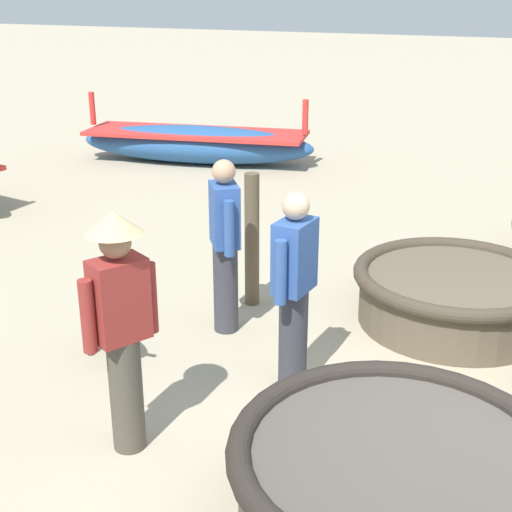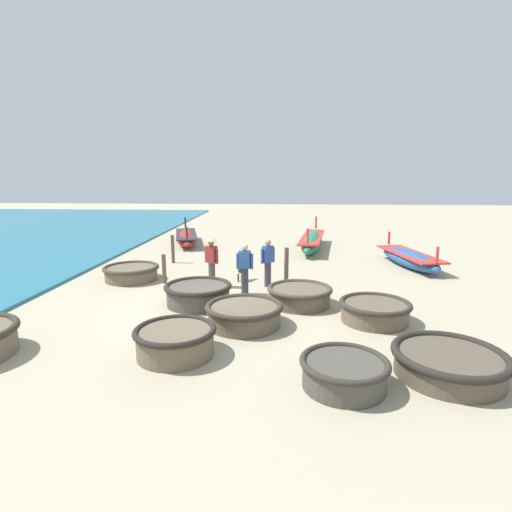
{
  "view_description": "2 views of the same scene",
  "coord_description": "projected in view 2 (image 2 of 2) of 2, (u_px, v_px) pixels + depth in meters",
  "views": [
    {
      "loc": [
        -3.93,
        -0.11,
        2.95
      ],
      "look_at": [
        1.27,
        2.16,
        0.76
      ],
      "focal_mm": 50.0,
      "sensor_mm": 36.0,
      "label": 1
    },
    {
      "loc": [
        1.69,
        -10.28,
        3.62
      ],
      "look_at": [
        0.89,
        2.37,
        1.04
      ],
      "focal_mm": 28.0,
      "sensor_mm": 36.0,
      "label": 2
    }
  ],
  "objects": [
    {
      "name": "coracle_upturned",
      "position": [
        300.0,
        295.0,
        11.29
      ],
      "size": [
        1.84,
        1.84,
        0.53
      ],
      "color": "brown",
      "rests_on": "ground"
    },
    {
      "name": "dog",
      "position": [
        243.0,
        270.0,
        13.86
      ],
      "size": [
        0.4,
        0.64,
        0.55
      ],
      "color": "#3D3328",
      "rests_on": "ground"
    },
    {
      "name": "coracle_far_right",
      "position": [
        344.0,
        372.0,
        6.9
      ],
      "size": [
        1.56,
        1.56,
        0.52
      ],
      "color": "#4C473F",
      "rests_on": "ground"
    },
    {
      "name": "ground_plane",
      "position": [
        218.0,
        310.0,
        10.88
      ],
      "size": [
        80.0,
        80.0,
        0.0
      ],
      "primitive_type": "plane",
      "color": "tan"
    },
    {
      "name": "fisherman_with_hat",
      "position": [
        212.0,
        258.0,
        12.97
      ],
      "size": [
        0.48,
        0.36,
        1.67
      ],
      "color": "#4C473D",
      "rests_on": "ground"
    },
    {
      "name": "mooring_post_mid_beach",
      "position": [
        286.0,
        267.0,
        13.05
      ],
      "size": [
        0.14,
        0.14,
        1.31
      ],
      "primitive_type": "cylinder",
      "color": "brown",
      "rests_on": "ground"
    },
    {
      "name": "coracle_nearest",
      "position": [
        198.0,
        293.0,
        11.31
      ],
      "size": [
        1.91,
        1.91,
        0.6
      ],
      "color": "#4C473F",
      "rests_on": "ground"
    },
    {
      "name": "coracle_front_left",
      "position": [
        244.0,
        314.0,
        9.72
      ],
      "size": [
        1.91,
        1.91,
        0.55
      ],
      "color": "brown",
      "rests_on": "ground"
    },
    {
      "name": "fisherman_crouching",
      "position": [
        245.0,
        268.0,
        12.2
      ],
      "size": [
        0.53,
        0.26,
        1.57
      ],
      "color": "#383842",
      "rests_on": "ground"
    },
    {
      "name": "coracle_center",
      "position": [
        375.0,
        310.0,
        9.99
      ],
      "size": [
        1.78,
        1.78,
        0.53
      ],
      "color": "brown",
      "rests_on": "ground"
    },
    {
      "name": "mooring_post_shoreline",
      "position": [
        173.0,
        249.0,
        16.62
      ],
      "size": [
        0.14,
        0.14,
        1.18
      ],
      "primitive_type": "cylinder",
      "color": "brown",
      "rests_on": "ground"
    },
    {
      "name": "long_boat_white_hull",
      "position": [
        312.0,
        241.0,
        19.75
      ],
      "size": [
        1.75,
        5.71,
        1.36
      ],
      "color": "#237551",
      "rests_on": "ground"
    },
    {
      "name": "coracle_beside_post",
      "position": [
        449.0,
        362.0,
        7.25
      ],
      "size": [
        2.05,
        2.05,
        0.51
      ],
      "color": "brown",
      "rests_on": "ground"
    },
    {
      "name": "mooring_post_inland",
      "position": [
        164.0,
        269.0,
        13.49
      ],
      "size": [
        0.14,
        0.14,
        1.0
      ],
      "primitive_type": "cylinder",
      "color": "brown",
      "rests_on": "ground"
    },
    {
      "name": "fisherman_by_coracle",
      "position": [
        268.0,
        262.0,
        13.04
      ],
      "size": [
        0.45,
        0.38,
        1.57
      ],
      "color": "#383842",
      "rests_on": "ground"
    },
    {
      "name": "coracle_far_left",
      "position": [
        175.0,
        340.0,
        8.1
      ],
      "size": [
        1.68,
        1.68,
        0.6
      ],
      "color": "brown",
      "rests_on": "ground"
    },
    {
      "name": "long_boat_blue_hull",
      "position": [
        409.0,
        258.0,
        15.99
      ],
      "size": [
        1.82,
        4.26,
        1.15
      ],
      "color": "#285693",
      "rests_on": "ground"
    },
    {
      "name": "long_boat_green_hull",
      "position": [
        186.0,
        238.0,
        21.23
      ],
      "size": [
        2.14,
        4.75,
        1.19
      ],
      "color": "maroon",
      "rests_on": "ground"
    },
    {
      "name": "coracle_weathered",
      "position": [
        131.0,
        272.0,
        13.96
      ],
      "size": [
        1.92,
        1.92,
        0.51
      ],
      "color": "brown",
      "rests_on": "ground"
    }
  ]
}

